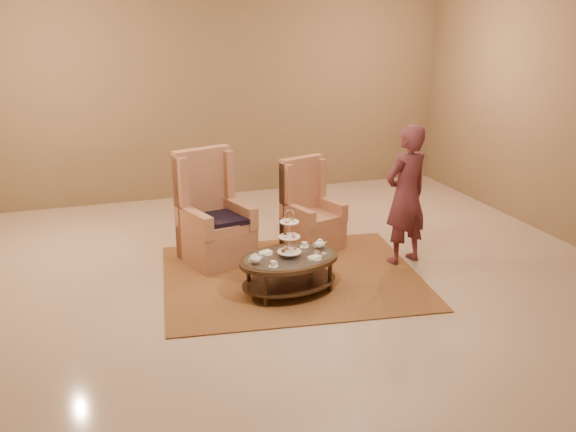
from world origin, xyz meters
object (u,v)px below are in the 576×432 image
object	(u,v)px
armchair_left	(213,224)
person	(406,195)
tea_table	(289,263)
armchair_right	(309,217)

from	to	relation	value
armchair_left	person	xyz separation A→B (m)	(2.22, -0.84, 0.40)
tea_table	armchair_left	distance (m)	1.39
tea_table	armchair_right	bearing A→B (deg)	51.45
tea_table	person	size ratio (longest dim) A/B	0.74
armchair_right	person	world-z (taller)	person
tea_table	person	bearing A→B (deg)	4.24
armchair_left	armchair_right	size ratio (longest dim) A/B	1.18
armchair_right	person	xyz separation A→B (m)	(0.91, -0.91, 0.47)
armchair_left	person	distance (m)	2.41
armchair_left	armchair_right	world-z (taller)	armchair_left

